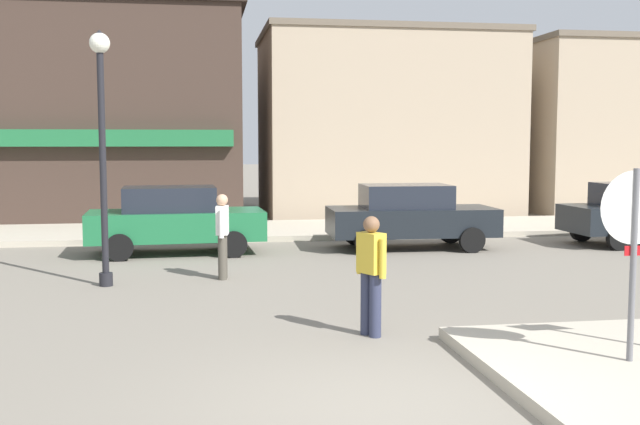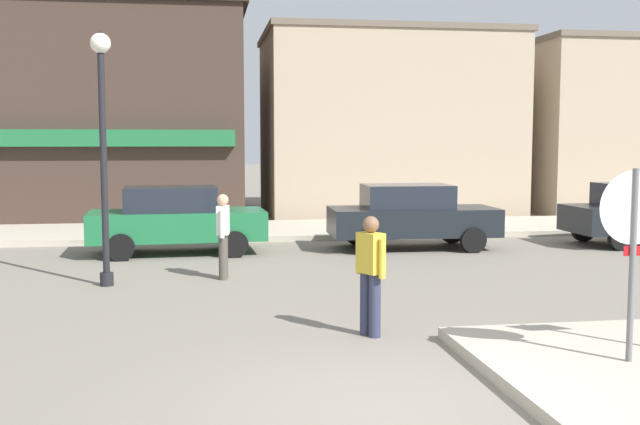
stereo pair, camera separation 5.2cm
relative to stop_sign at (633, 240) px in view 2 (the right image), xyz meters
The scene contains 11 objects.
ground_plane 3.35m from the stop_sign, 167.04° to the right, with size 160.00×160.00×0.00m, color gray.
kerb_far 14.02m from the stop_sign, 102.03° to the left, with size 80.00×4.00×0.15m, color #B7AD99.
stop_sign is the anchor object (origin of this frame).
lamp_post 9.05m from the stop_sign, 135.92° to the left, with size 0.36×0.36×4.54m.
parked_car_nearest 11.32m from the stop_sign, 118.03° to the left, with size 4.08×2.02×1.56m.
parked_car_second 9.96m from the stop_sign, 88.30° to the left, with size 4.05×1.97×1.56m.
pedestrian_crossing_near 7.89m from the stop_sign, 123.25° to the left, with size 0.26×0.56×1.61m.
pedestrian_crossing_far 3.30m from the stop_sign, 140.20° to the left, with size 0.36×0.53×1.61m.
building_corner_shop 21.84m from the stop_sign, 115.40° to the left, with size 12.20×8.49×7.05m.
building_storefront_left_near 19.37m from the stop_sign, 84.36° to the left, with size 8.84×6.07×6.45m.
building_storefront_left_mid 22.23m from the stop_sign, 63.57° to the left, with size 5.48×7.37×6.31m.
Camera 2 is at (-1.74, -6.86, 2.59)m, focal length 42.00 mm.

